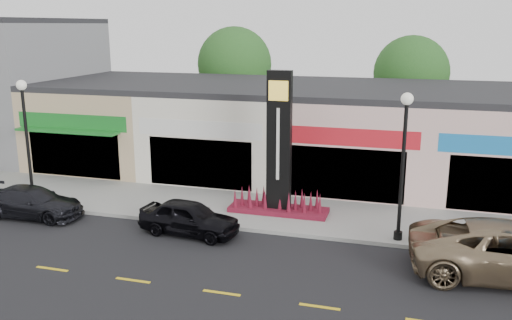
# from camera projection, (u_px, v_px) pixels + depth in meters

# --- Properties ---
(ground) EXTENTS (120.00, 120.00, 0.00)m
(ground) POSITION_uv_depth(u_px,v_px,m) (173.00, 245.00, 20.05)
(ground) COLOR black
(ground) RESTS_ON ground
(sidewalk) EXTENTS (52.00, 4.30, 0.15)m
(sidewalk) POSITION_uv_depth(u_px,v_px,m) (214.00, 206.00, 24.08)
(sidewalk) COLOR gray
(sidewalk) RESTS_ON ground
(curb) EXTENTS (52.00, 0.20, 0.15)m
(curb) POSITION_uv_depth(u_px,v_px,m) (194.00, 223.00, 21.98)
(curb) COLOR gray
(curb) RESTS_ON ground
(shop_beige) EXTENTS (7.00, 10.85, 4.80)m
(shop_beige) POSITION_uv_depth(u_px,v_px,m) (122.00, 119.00, 32.44)
(shop_beige) COLOR tan
(shop_beige) RESTS_ON ground
(shop_cream) EXTENTS (7.00, 10.01, 4.80)m
(shop_cream) POSITION_uv_depth(u_px,v_px,m) (232.00, 125.00, 30.56)
(shop_cream) COLOR beige
(shop_cream) RESTS_ON ground
(shop_pink_w) EXTENTS (7.00, 10.01, 4.80)m
(shop_pink_w) POSITION_uv_depth(u_px,v_px,m) (357.00, 132.00, 28.67)
(shop_pink_w) COLOR #C6A497
(shop_pink_w) RESTS_ON ground
(shop_pink_e) EXTENTS (7.00, 10.01, 4.80)m
(shop_pink_e) POSITION_uv_depth(u_px,v_px,m) (500.00, 140.00, 26.79)
(shop_pink_e) COLOR #C6A497
(shop_pink_e) RESTS_ON ground
(tree_rear_west) EXTENTS (5.20, 5.20, 7.83)m
(tree_rear_west) POSITION_uv_depth(u_px,v_px,m) (234.00, 64.00, 38.03)
(tree_rear_west) COLOR #382619
(tree_rear_west) RESTS_ON ground
(tree_rear_mid) EXTENTS (4.80, 4.80, 7.29)m
(tree_rear_mid) POSITION_uv_depth(u_px,v_px,m) (411.00, 73.00, 34.87)
(tree_rear_mid) COLOR #382619
(tree_rear_mid) RESTS_ON ground
(lamp_west_near) EXTENTS (0.44, 0.44, 5.47)m
(lamp_west_near) POSITION_uv_depth(u_px,v_px,m) (26.00, 129.00, 23.69)
(lamp_west_near) COLOR black
(lamp_west_near) RESTS_ON sidewalk
(lamp_east_near) EXTENTS (0.44, 0.44, 5.47)m
(lamp_east_near) POSITION_uv_depth(u_px,v_px,m) (404.00, 152.00, 19.37)
(lamp_east_near) COLOR black
(lamp_east_near) RESTS_ON sidewalk
(pylon_sign) EXTENTS (4.20, 1.30, 6.00)m
(pylon_sign) POSITION_uv_depth(u_px,v_px,m) (279.00, 164.00, 22.60)
(pylon_sign) COLOR #5B0F21
(pylon_sign) RESTS_ON sidewalk
(car_dark_sedan) EXTENTS (1.90, 4.46, 1.28)m
(car_dark_sedan) POSITION_uv_depth(u_px,v_px,m) (32.00, 202.00, 22.84)
(car_dark_sedan) COLOR black
(car_dark_sedan) RESTS_ON ground
(car_black_sedan) EXTENTS (1.99, 4.09, 1.34)m
(car_black_sedan) POSITION_uv_depth(u_px,v_px,m) (189.00, 218.00, 20.93)
(car_black_sedan) COLOR black
(car_black_sedan) RESTS_ON ground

